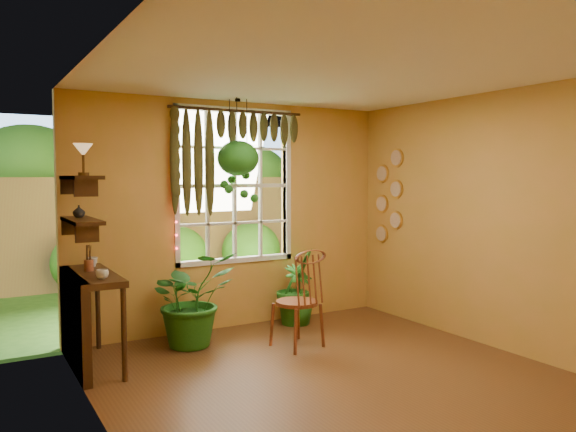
% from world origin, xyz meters
% --- Properties ---
extents(floor, '(4.50, 4.50, 0.00)m').
position_xyz_m(floor, '(0.00, 0.00, 0.00)').
color(floor, brown).
rests_on(floor, ground).
extents(ceiling, '(4.50, 4.50, 0.00)m').
position_xyz_m(ceiling, '(0.00, 0.00, 2.70)').
color(ceiling, white).
rests_on(ceiling, wall_back).
extents(wall_back, '(4.00, 0.00, 4.00)m').
position_xyz_m(wall_back, '(0.00, 2.25, 1.35)').
color(wall_back, '#CC8F45').
rests_on(wall_back, floor).
extents(wall_left, '(0.00, 4.50, 4.50)m').
position_xyz_m(wall_left, '(-2.00, 0.00, 1.35)').
color(wall_left, '#CC8F45').
rests_on(wall_left, floor).
extents(wall_right, '(0.00, 4.50, 4.50)m').
position_xyz_m(wall_right, '(2.00, 0.00, 1.35)').
color(wall_right, '#CC8F45').
rests_on(wall_right, floor).
extents(window, '(1.52, 0.10, 1.86)m').
position_xyz_m(window, '(0.00, 2.28, 1.70)').
color(window, white).
rests_on(window, wall_back).
extents(valance_vine, '(1.70, 0.12, 1.10)m').
position_xyz_m(valance_vine, '(-0.08, 2.16, 2.28)').
color(valance_vine, '#39200F').
rests_on(valance_vine, window).
extents(string_lights, '(0.03, 0.03, 1.54)m').
position_xyz_m(string_lights, '(-0.76, 2.19, 1.75)').
color(string_lights, '#FF2633').
rests_on(string_lights, window).
extents(wall_plates, '(0.04, 0.32, 1.10)m').
position_xyz_m(wall_plates, '(1.98, 1.79, 1.55)').
color(wall_plates, '#F5EEC8').
rests_on(wall_plates, wall_right).
extents(counter_ledge, '(0.40, 1.20, 0.90)m').
position_xyz_m(counter_ledge, '(-1.91, 1.60, 0.55)').
color(counter_ledge, '#39200F').
rests_on(counter_ledge, floor).
extents(shelf_lower, '(0.25, 0.90, 0.04)m').
position_xyz_m(shelf_lower, '(-1.88, 1.60, 1.40)').
color(shelf_lower, '#39200F').
rests_on(shelf_lower, wall_left).
extents(shelf_upper, '(0.25, 0.90, 0.04)m').
position_xyz_m(shelf_upper, '(-1.88, 1.60, 1.80)').
color(shelf_upper, '#39200F').
rests_on(shelf_upper, wall_left).
extents(backyard, '(14.00, 10.00, 12.00)m').
position_xyz_m(backyard, '(0.24, 6.87, 1.28)').
color(backyard, '#245317').
rests_on(backyard, ground).
extents(windsor_chair, '(0.53, 0.55, 1.21)m').
position_xyz_m(windsor_chair, '(0.21, 1.13, 0.35)').
color(windsor_chair, brown).
rests_on(windsor_chair, floor).
extents(potted_plant_left, '(1.02, 0.91, 1.02)m').
position_xyz_m(potted_plant_left, '(-0.75, 1.75, 0.51)').
color(potted_plant_left, '#165517').
rests_on(potted_plant_left, floor).
extents(potted_plant_mid, '(0.61, 0.54, 0.93)m').
position_xyz_m(potted_plant_mid, '(0.67, 1.96, 0.46)').
color(potted_plant_mid, '#165517').
rests_on(potted_plant_mid, floor).
extents(potted_plant_right, '(0.54, 0.54, 0.72)m').
position_xyz_m(potted_plant_right, '(0.68, 1.93, 0.36)').
color(potted_plant_right, '#165517').
rests_on(potted_plant_right, floor).
extents(hanging_basket, '(0.48, 0.48, 1.21)m').
position_xyz_m(hanging_basket, '(-0.08, 2.01, 1.98)').
color(hanging_basket, black).
rests_on(hanging_basket, ceiling).
extents(cup_a, '(0.11, 0.11, 0.09)m').
position_xyz_m(cup_a, '(-1.78, 1.22, 0.94)').
color(cup_a, silver).
rests_on(cup_a, counter_ledge).
extents(cup_b, '(0.13, 0.13, 0.10)m').
position_xyz_m(cup_b, '(-1.72, 1.97, 0.95)').
color(cup_b, beige).
rests_on(cup_b, counter_ledge).
extents(brush_jar, '(0.09, 0.09, 0.32)m').
position_xyz_m(brush_jar, '(-1.80, 1.72, 1.03)').
color(brush_jar, brown).
rests_on(brush_jar, counter_ledge).
extents(shelf_vase, '(0.15, 0.15, 0.12)m').
position_xyz_m(shelf_vase, '(-1.87, 1.77, 1.48)').
color(shelf_vase, '#B2AD99').
rests_on(shelf_vase, shelf_lower).
extents(tiffany_lamp, '(0.18, 0.18, 0.29)m').
position_xyz_m(tiffany_lamp, '(-1.86, 1.53, 2.03)').
color(tiffany_lamp, '#503517').
rests_on(tiffany_lamp, shelf_upper).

